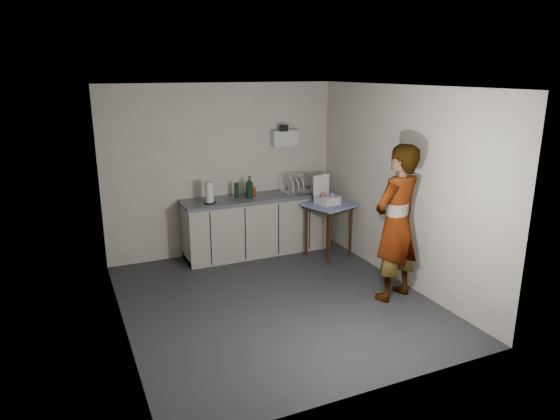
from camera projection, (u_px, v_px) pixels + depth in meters
name	position (u px, v px, depth m)	size (l,w,h in m)	color
ground	(275.00, 301.00, 6.21)	(4.00, 4.00, 0.00)	#2B2A2F
wall_back	(223.00, 170.00, 7.61)	(3.60, 0.02, 2.60)	beige
wall_right	(400.00, 186.00, 6.56)	(0.02, 4.00, 2.60)	beige
wall_left	(117.00, 218.00, 5.15)	(0.02, 4.00, 2.60)	beige
ceiling	(275.00, 87.00, 5.51)	(3.60, 4.00, 0.01)	silver
kitchen_counter	(255.00, 227.00, 7.74)	(2.24, 0.62, 0.91)	black
wall_shelf	(285.00, 138.00, 7.82)	(0.42, 0.18, 0.37)	silver
side_table	(329.00, 211.00, 7.52)	(0.81, 0.81, 0.84)	#3A200D
standing_man	(397.00, 223.00, 6.07)	(0.71, 0.47, 1.95)	#B2A593
soap_bottle	(249.00, 187.00, 7.50)	(0.13, 0.13, 0.34)	black
soda_can	(254.00, 192.00, 7.65)	(0.07, 0.07, 0.13)	red
dark_bottle	(237.00, 190.00, 7.52)	(0.07, 0.07, 0.23)	black
paper_towel	(209.00, 193.00, 7.20)	(0.18, 0.18, 0.31)	black
dish_rack	(296.00, 188.00, 7.84)	(0.43, 0.32, 0.30)	silver
bakery_box	(327.00, 198.00, 7.47)	(0.35, 0.36, 0.42)	silver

